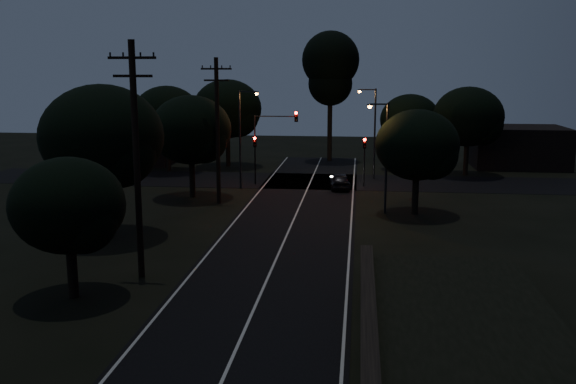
# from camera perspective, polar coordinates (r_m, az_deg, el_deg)

# --- Properties ---
(road_surface) EXTENTS (60.00, 70.00, 0.03)m
(road_surface) POSITION_cam_1_polar(r_m,az_deg,el_deg) (45.57, 1.00, -1.38)
(road_surface) COLOR black
(road_surface) RESTS_ON ground
(utility_pole_mid) EXTENTS (2.20, 0.30, 11.00)m
(utility_pole_mid) POSITION_cam_1_polar(r_m,az_deg,el_deg) (30.25, -13.33, 3.05)
(utility_pole_mid) COLOR black
(utility_pole_mid) RESTS_ON ground
(utility_pole_far) EXTENTS (2.20, 0.30, 10.50)m
(utility_pole_far) POSITION_cam_1_polar(r_m,az_deg,el_deg) (46.53, -6.29, 5.63)
(utility_pole_far) COLOR black
(utility_pole_far) RESTS_ON ground
(tree_left_b) EXTENTS (4.81, 4.81, 6.11)m
(tree_left_b) POSITION_cam_1_polar(r_m,az_deg,el_deg) (28.42, -18.74, -1.38)
(tree_left_b) COLOR black
(tree_left_b) RESTS_ON ground
(tree_left_c) EXTENTS (7.03, 7.03, 8.88)m
(tree_left_c) POSITION_cam_1_polar(r_m,az_deg,el_deg) (38.12, -15.92, 4.51)
(tree_left_c) COLOR black
(tree_left_c) RESTS_ON ground
(tree_left_d) EXTENTS (6.14, 6.14, 7.78)m
(tree_left_d) POSITION_cam_1_polar(r_m,az_deg,el_deg) (48.92, -8.42, 5.32)
(tree_left_d) COLOR black
(tree_left_d) RESTS_ON ground
(tree_far_nw) EXTENTS (6.85, 6.85, 8.68)m
(tree_far_nw) POSITION_cam_1_polar(r_m,az_deg,el_deg) (64.51, -5.23, 7.24)
(tree_far_nw) COLOR black
(tree_far_nw) RESTS_ON ground
(tree_far_w) EXTENTS (6.39, 6.39, 8.15)m
(tree_far_w) POSITION_cam_1_polar(r_m,az_deg,el_deg) (61.90, -10.55, 6.64)
(tree_far_w) COLOR black
(tree_far_w) RESTS_ON ground
(tree_far_ne) EXTENTS (5.78, 5.78, 7.31)m
(tree_far_ne) POSITION_cam_1_polar(r_m,az_deg,el_deg) (63.49, 10.98, 6.22)
(tree_far_ne) COLOR black
(tree_far_ne) RESTS_ON ground
(tree_far_e) EXTENTS (6.40, 6.40, 8.12)m
(tree_far_e) POSITION_cam_1_polar(r_m,az_deg,el_deg) (61.08, 15.95, 6.32)
(tree_far_e) COLOR black
(tree_far_e) RESTS_ON ground
(tree_right_a) EXTENTS (5.58, 5.58, 7.09)m
(tree_right_a) POSITION_cam_1_polar(r_m,az_deg,el_deg) (43.59, 11.68, 3.94)
(tree_right_a) COLOR black
(tree_right_a) RESTS_ON ground
(tall_pine) EXTENTS (5.98, 5.98, 13.59)m
(tall_pine) POSITION_cam_1_polar(r_m,az_deg,el_deg) (68.28, 3.80, 10.97)
(tall_pine) COLOR black
(tall_pine) RESTS_ON ground
(building_left) EXTENTS (10.00, 8.00, 4.40)m
(building_left) POSITION_cam_1_polar(r_m,az_deg,el_deg) (69.95, -13.91, 4.44)
(building_left) COLOR black
(building_left) RESTS_ON ground
(building_right) EXTENTS (9.00, 7.00, 4.00)m
(building_right) POSITION_cam_1_polar(r_m,az_deg,el_deg) (68.51, 19.75, 3.82)
(building_right) COLOR black
(building_right) RESTS_ON ground
(signal_left) EXTENTS (0.28, 0.35, 4.10)m
(signal_left) POSITION_cam_1_polar(r_m,az_deg,el_deg) (54.35, -2.95, 3.63)
(signal_left) COLOR black
(signal_left) RESTS_ON ground
(signal_right) EXTENTS (0.28, 0.35, 4.10)m
(signal_right) POSITION_cam_1_polar(r_m,az_deg,el_deg) (53.64, 6.81, 3.47)
(signal_right) COLOR black
(signal_right) RESTS_ON ground
(signal_mast) EXTENTS (3.70, 0.35, 6.25)m
(signal_mast) POSITION_cam_1_polar(r_m,az_deg,el_deg) (53.94, -1.19, 5.20)
(signal_mast) COLOR black
(signal_mast) RESTS_ON ground
(streetlight_a) EXTENTS (1.66, 0.26, 8.00)m
(streetlight_a) POSITION_cam_1_polar(r_m,az_deg,el_deg) (52.32, -4.09, 5.32)
(streetlight_a) COLOR black
(streetlight_a) RESTS_ON ground
(streetlight_b) EXTENTS (1.66, 0.26, 8.00)m
(streetlight_b) POSITION_cam_1_polar(r_m,az_deg,el_deg) (57.45, 7.54, 5.75)
(streetlight_b) COLOR black
(streetlight_b) RESTS_ON ground
(streetlight_c) EXTENTS (1.46, 0.26, 7.50)m
(streetlight_c) POSITION_cam_1_polar(r_m,az_deg,el_deg) (43.57, 8.54, 3.72)
(streetlight_c) COLOR black
(streetlight_c) RESTS_ON ground
(car) EXTENTS (1.92, 4.01, 1.32)m
(car) POSITION_cam_1_polar(r_m,az_deg,el_deg) (52.74, 4.63, 0.99)
(car) COLOR black
(car) RESTS_ON ground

